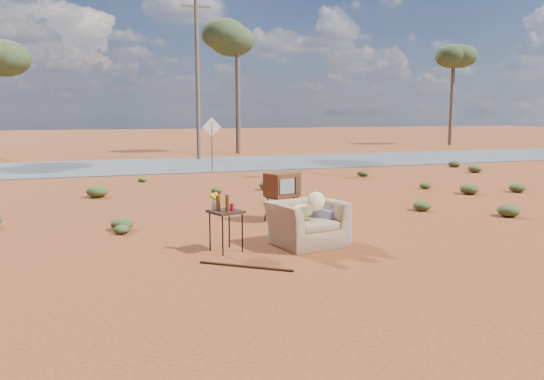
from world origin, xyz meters
name	(u,v)px	position (x,y,z in m)	size (l,w,h in m)	color
ground	(270,242)	(0.00, 0.00, 0.00)	(140.00, 140.00, 0.00)	brown
highway	(166,165)	(0.00, 15.00, 0.02)	(140.00, 7.00, 0.04)	#565659
armchair	(311,217)	(0.64, -0.40, 0.50)	(1.54, 1.19, 1.06)	#937350
tv_unit	(282,185)	(0.84, 1.71, 0.79)	(0.80, 0.72, 1.07)	black
side_table	(223,209)	(-0.99, -0.41, 0.74)	(0.64, 0.64, 1.01)	#331D12
rusty_bar	(246,266)	(-0.89, -1.46, 0.02)	(0.04, 0.04, 1.55)	#472113
road_sign	(212,134)	(1.50, 12.00, 1.50)	(0.78, 0.06, 2.19)	brown
eucalyptus_center	(237,41)	(5.00, 21.00, 6.43)	(3.20, 3.20, 7.60)	brown
eucalyptus_right	(453,63)	(22.00, 24.00, 5.94)	(3.20, 3.20, 7.10)	brown
utility_pole_center	(197,77)	(2.00, 17.50, 4.15)	(1.40, 0.20, 8.00)	brown
scrub_patch	(186,200)	(-0.82, 4.41, 0.14)	(17.49, 8.07, 0.33)	#415123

